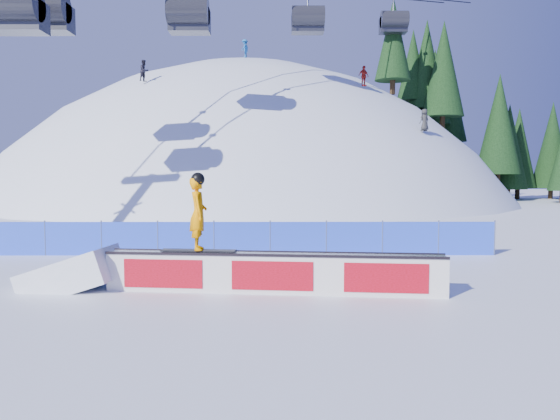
{
  "coord_description": "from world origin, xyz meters",
  "views": [
    {
      "loc": [
        3.27,
        -14.78,
        2.97
      ],
      "look_at": [
        3.33,
        0.74,
        1.89
      ],
      "focal_mm": 35.0,
      "sensor_mm": 36.0,
      "label": 1
    }
  ],
  "objects": [
    {
      "name": "snow_hill",
      "position": [
        0.0,
        42.0,
        -18.0
      ],
      "size": [
        64.0,
        64.0,
        64.0
      ],
      "color": "silver",
      "rests_on": "ground"
    },
    {
      "name": "treeline",
      "position": [
        23.16,
        41.38,
        9.77
      ],
      "size": [
        21.54,
        13.25,
        21.23
      ],
      "color": "#302113",
      "rests_on": "ground"
    },
    {
      "name": "snowboarder",
      "position": [
        1.3,
        -1.31,
        1.96
      ],
      "size": [
        1.9,
        0.72,
        1.96
      ],
      "rotation": [
        0.0,
        0.0,
        1.71
      ],
      "color": "black",
      "rests_on": "rail_box"
    },
    {
      "name": "rail_box",
      "position": [
        3.16,
        -1.51,
        0.49
      ],
      "size": [
        8.35,
        1.47,
        1.0
      ],
      "rotation": [
        0.0,
        0.0,
        -0.11
      ],
      "color": "silver",
      "rests_on": "ground"
    },
    {
      "name": "ground",
      "position": [
        0.0,
        0.0,
        0.0
      ],
      "size": [
        160.0,
        160.0,
        0.0
      ],
      "primitive_type": "plane",
      "color": "white",
      "rests_on": "ground"
    },
    {
      "name": "distant_skiers",
      "position": [
        3.39,
        30.88,
        11.12
      ],
      "size": [
        22.38,
        10.66,
        9.05
      ],
      "color": "black",
      "rests_on": "ground"
    },
    {
      "name": "snow_ramp",
      "position": [
        -2.02,
        -0.95,
        0.0
      ],
      "size": [
        2.56,
        1.76,
        1.5
      ],
      "primitive_type": null,
      "rotation": [
        0.0,
        -0.31,
        -0.11
      ],
      "color": "white",
      "rests_on": "ground"
    },
    {
      "name": "safety_fence",
      "position": [
        0.0,
        4.5,
        0.6
      ],
      "size": [
        22.05,
        0.05,
        1.3
      ],
      "color": "blue",
      "rests_on": "ground"
    }
  ]
}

